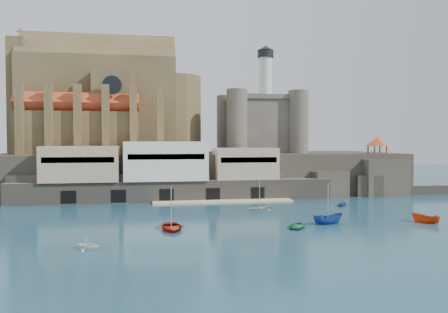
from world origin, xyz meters
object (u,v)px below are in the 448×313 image
boat_1 (88,249)px  pavilion (377,143)px  church (107,106)px  boat_2 (328,224)px  boat_0 (171,230)px  castle_keep (260,122)px

boat_1 → pavilion: bearing=-24.5°
pavilion → church: bearing=166.5°
church → boat_2: 67.49m
boat_0 → boat_2: boat_0 is taller
church → castle_keep: (40.21, -0.78, -3.81)m
boat_0 → boat_1: boat_0 is taller
church → pavilion: bearing=-13.5°
castle_keep → boat_2: (-1.93, -50.22, -18.31)m
castle_keep → pavilion: (25.92, -15.08, -5.59)m
boat_1 → boat_2: size_ratio=0.65×
castle_keep → boat_1: castle_keep is taller
pavilion → boat_2: pavilion is taller
church → pavilion: (66.13, -15.85, -9.40)m
castle_keep → boat_1: 73.32m
castle_keep → boat_0: bearing=-117.7°
castle_keep → pavilion: 30.50m
church → boat_0: size_ratio=7.12×
pavilion → boat_0: pavilion is taller
boat_1 → boat_2: boat_2 is taller
boat_1 → boat_2: (35.21, 10.29, 0.00)m
boat_2 → boat_1: bearing=97.7°
pavilion → boat_0: 64.57m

